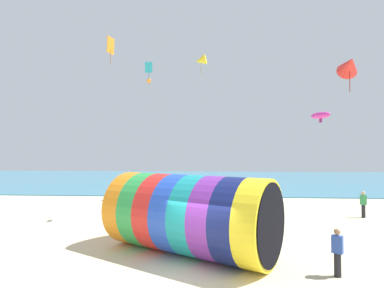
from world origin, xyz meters
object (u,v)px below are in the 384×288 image
Objects in this scene: kite_handler at (337,252)px; kite_orange_diamond at (111,46)px; bystander_near_water at (363,204)px; kite_yellow_delta at (201,61)px; kite_magenta_parafoil at (321,115)px; kite_red_delta at (349,65)px; kite_orange_parafoil at (149,81)px; kite_cyan_diamond at (149,68)px; bystander_mid_beach at (220,206)px; giant_inflatable_tube at (190,214)px.

kite_orange_diamond is (-10.45, 6.36, 9.92)m from kite_handler.
kite_handler is 11.60m from bystander_near_water.
kite_magenta_parafoil is (7.83, -9.28, -6.52)m from kite_yellow_delta.
kite_orange_parafoil is at bearing 148.20° from kite_red_delta.
kite_magenta_parafoil is at bearing 8.07° from kite_orange_diamond.
kite_cyan_diamond is 0.78× the size of bystander_mid_beach.
kite_cyan_diamond is (-3.67, 8.65, 8.99)m from giant_inflatable_tube.
giant_inflatable_tube is 4.76× the size of kite_handler.
bystander_mid_beach is (6.56, 2.39, -9.90)m from kite_orange_diamond.
kite_yellow_delta is 10.21m from kite_orange_parafoil.
kite_red_delta is at bearing 2.19° from giant_inflatable_tube.
kite_red_delta is at bearing -49.52° from bystander_mid_beach.
kite_orange_diamond reaches higher than kite_handler.
kite_yellow_delta reaches higher than kite_handler.
kite_orange_parafoil is at bearing -174.53° from bystander_near_water.
kite_yellow_delta is 15.21m from bystander_mid_beach.
kite_magenta_parafoil reaches higher than kite_handler.
kite_cyan_diamond reaches higher than bystander_near_water.
kite_orange_diamond is at bearing 139.68° from giant_inflatable_tube.
kite_magenta_parafoil reaches higher than bystander_mid_beach.
kite_orange_diamond is at bearing 148.69° from kite_handler.
bystander_mid_beach is (-3.90, 8.74, 0.02)m from kite_handler.
kite_orange_diamond is 1.17× the size of kite_magenta_parafoil.
kite_magenta_parafoil is at bearing -49.82° from kite_yellow_delta.
kite_red_delta is 1.24× the size of kite_magenta_parafoil.
kite_magenta_parafoil is (11.48, -2.53, -3.96)m from kite_cyan_diamond.
kite_yellow_delta is 1.22× the size of kite_orange_diamond.
kite_red_delta is 0.97× the size of bystander_near_water.
kite_orange_parafoil is 12.02m from kite_red_delta.
bystander_near_water is (5.82, 10.03, 0.06)m from kite_handler.
kite_orange_diamond is 12.11m from bystander_mid_beach.
bystander_near_water is (11.24, -7.43, -12.34)m from kite_yellow_delta.
bystander_near_water reaches higher than kite_handler.
kite_cyan_diamond reaches higher than kite_handler.
kite_handler is at bearing -120.11° from bystander_near_water.
kite_magenta_parafoil is at bearing -12.45° from kite_cyan_diamond.
kite_orange_parafoil is (-3.19, -8.81, -4.06)m from kite_yellow_delta.
kite_yellow_delta is at bearing 65.62° from kite_orange_diamond.
bystander_mid_beach is (-5.47, 6.41, -7.32)m from kite_red_delta.
kite_yellow_delta is 17.41m from kite_red_delta.
kite_magenta_parafoil is 8.62m from bystander_mid_beach.
kite_handler is 1.04× the size of kite_orange_diamond.
kite_orange_diamond is 0.94× the size of bystander_mid_beach.
kite_yellow_delta is 1.42× the size of kite_magenta_parafoil.
kite_orange_parafoil is (-8.61, 8.65, 8.34)m from kite_handler.
kite_orange_diamond is at bearing -107.65° from kite_cyan_diamond.
kite_orange_diamond reaches higher than kite_orange_parafoil.
giant_inflatable_tube is 13.00m from kite_cyan_diamond.
bystander_near_water is (4.24, 7.70, -7.28)m from kite_red_delta.
kite_red_delta is at bearing -31.80° from kite_orange_parafoil.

